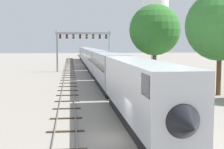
% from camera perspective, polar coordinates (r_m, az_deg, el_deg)
% --- Properties ---
extents(ground_plane, '(400.00, 400.00, 0.00)m').
position_cam_1_polar(ground_plane, '(21.31, 1.43, -11.12)').
color(ground_plane, gray).
extents(track_main, '(2.60, 200.00, 0.16)m').
position_cam_1_polar(track_main, '(80.58, -3.61, 1.10)').
color(track_main, slate).
rests_on(track_main, ground).
extents(track_near, '(2.60, 160.00, 0.16)m').
position_cam_1_polar(track_near, '(60.50, -7.60, -0.36)').
color(track_near, slate).
rests_on(track_near, ground).
extents(passenger_train, '(3.04, 121.76, 4.80)m').
position_cam_1_polar(passenger_train, '(75.01, -3.35, 2.73)').
color(passenger_train, silver).
rests_on(passenger_train, ground).
extents(signal_gantry, '(12.10, 0.49, 8.97)m').
position_cam_1_polar(signal_gantry, '(72.08, -5.01, 5.81)').
color(signal_gantry, '#999BA0').
rests_on(signal_gantry, ground).
extents(water_tower, '(8.92, 8.92, 22.51)m').
position_cam_1_polar(water_tower, '(112.75, 7.59, 11.06)').
color(water_tower, beige).
rests_on(water_tower, ground).
extents(trackside_tree_mid, '(8.05, 8.05, 12.29)m').
position_cam_1_polar(trackside_tree_mid, '(52.09, 7.49, 7.73)').
color(trackside_tree_mid, brown).
rests_on(trackside_tree_mid, ground).
extents(trackside_tree_right, '(8.12, 8.12, 12.19)m').
position_cam_1_polar(trackside_tree_right, '(40.34, 18.38, 8.03)').
color(trackside_tree_right, brown).
rests_on(trackside_tree_right, ground).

